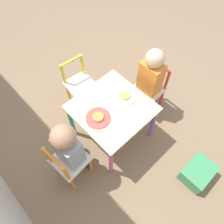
# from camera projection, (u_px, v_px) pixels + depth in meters

# --- Properties ---
(ground_plane) EXTENTS (6.00, 6.00, 0.00)m
(ground_plane) POSITION_uv_depth(u_px,v_px,m) (112.00, 134.00, 2.18)
(ground_plane) COLOR #7F664C
(kids_table) EXTENTS (0.59, 0.59, 0.48)m
(kids_table) POSITION_uv_depth(u_px,v_px,m) (112.00, 112.00, 1.83)
(kids_table) COLOR beige
(kids_table) RESTS_ON ground_plane
(chair_orange) EXTENTS (0.28, 0.28, 0.54)m
(chair_orange) POSITION_uv_depth(u_px,v_px,m) (69.00, 162.00, 1.74)
(chair_orange) COLOR silver
(chair_orange) RESTS_ON ground_plane
(chair_red) EXTENTS (0.26, 0.26, 0.54)m
(chair_red) POSITION_uv_depth(u_px,v_px,m) (150.00, 88.00, 2.15)
(chair_red) COLOR silver
(chair_red) RESTS_ON ground_plane
(chair_yellow) EXTENTS (0.28, 0.28, 0.54)m
(chair_yellow) POSITION_uv_depth(u_px,v_px,m) (80.00, 85.00, 2.17)
(chair_yellow) COLOR silver
(chair_yellow) RESTS_ON ground_plane
(child_back) EXTENTS (0.21, 0.23, 0.76)m
(child_back) POSITION_uv_depth(u_px,v_px,m) (70.00, 147.00, 1.60)
(child_back) COLOR #38383D
(child_back) RESTS_ON ground_plane
(child_front) EXTENTS (0.20, 0.22, 0.78)m
(child_front) POSITION_uv_depth(u_px,v_px,m) (149.00, 78.00, 1.96)
(child_front) COLOR #7A6B5B
(child_front) RESTS_ON ground_plane
(plate_back) EXTENTS (0.20, 0.20, 0.03)m
(plate_back) POSITION_uv_depth(u_px,v_px,m) (98.00, 118.00, 1.71)
(plate_back) COLOR #E54C47
(plate_back) RESTS_ON kids_table
(plate_front) EXTENTS (0.19, 0.19, 0.03)m
(plate_front) POSITION_uv_depth(u_px,v_px,m) (125.00, 96.00, 1.82)
(plate_front) COLOR white
(plate_front) RESTS_ON kids_table
(storage_bin) EXTENTS (0.21, 0.28, 0.15)m
(storage_bin) POSITION_uv_depth(u_px,v_px,m) (198.00, 173.00, 1.89)
(storage_bin) COLOR #3D8E56
(storage_bin) RESTS_ON ground_plane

